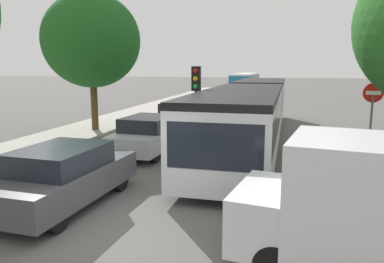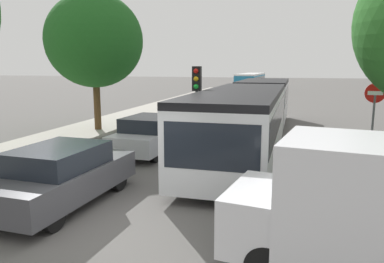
{
  "view_description": "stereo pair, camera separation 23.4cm",
  "coord_description": "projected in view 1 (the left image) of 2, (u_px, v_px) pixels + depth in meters",
  "views": [
    {
      "loc": [
        3.23,
        -6.7,
        3.44
      ],
      "look_at": [
        0.2,
        5.53,
        1.2
      ],
      "focal_mm": 35.0,
      "sensor_mm": 36.0,
      "label": 1
    },
    {
      "loc": [
        3.45,
        -6.64,
        3.44
      ],
      "look_at": [
        0.2,
        5.53,
        1.2
      ],
      "focal_mm": 35.0,
      "sensor_mm": 36.0,
      "label": 2
    }
  ],
  "objects": [
    {
      "name": "kerb_strip_left",
      "position": [
        155.0,
        107.0,
        30.28
      ],
      "size": [
        3.2,
        53.7,
        0.14
      ],
      "primitive_type": "cube",
      "color": "#9E998E",
      "rests_on": "ground"
    },
    {
      "name": "articulated_bus",
      "position": [
        251.0,
        109.0,
        16.85
      ],
      "size": [
        2.82,
        17.39,
        2.58
      ],
      "rotation": [
        0.0,
        0.0,
        -1.58
      ],
      "color": "silver",
      "rests_on": "ground"
    },
    {
      "name": "city_bus_rear",
      "position": [
        245.0,
        81.0,
        49.75
      ],
      "size": [
        2.93,
        11.03,
        2.35
      ],
      "rotation": [
        0.0,
        0.0,
        1.52
      ],
      "color": "teal",
      "rests_on": "ground"
    },
    {
      "name": "queued_car_green",
      "position": [
        181.0,
        116.0,
        19.97
      ],
      "size": [
        2.06,
        4.39,
        1.49
      ],
      "rotation": [
        0.0,
        0.0,
        1.51
      ],
      "color": "#236638",
      "rests_on": "ground"
    },
    {
      "name": "traffic_light",
      "position": [
        196.0,
        91.0,
        13.81
      ],
      "size": [
        0.33,
        0.36,
        3.4
      ],
      "rotation": [
        0.0,
        0.0,
        -1.54
      ],
      "color": "#56595E",
      "rests_on": "ground"
    },
    {
      "name": "tree_left_mid",
      "position": [
        91.0,
        41.0,
        18.67
      ],
      "size": [
        4.86,
        4.86,
        7.01
      ],
      "color": "#51381E",
      "rests_on": "ground"
    },
    {
      "name": "queued_car_white",
      "position": [
        211.0,
        104.0,
        26.29
      ],
      "size": [
        2.12,
        4.5,
        1.53
      ],
      "rotation": [
        0.0,
        0.0,
        1.51
      ],
      "color": "white",
      "rests_on": "ground"
    },
    {
      "name": "queued_car_red",
      "position": [
        233.0,
        92.0,
        37.54
      ],
      "size": [
        2.05,
        4.37,
        1.49
      ],
      "rotation": [
        0.0,
        0.0,
        1.51
      ],
      "color": "#B21E19",
      "rests_on": "ground"
    },
    {
      "name": "queued_car_blue",
      "position": [
        223.0,
        98.0,
        31.36
      ],
      "size": [
        2.01,
        4.27,
        1.45
      ],
      "rotation": [
        0.0,
        0.0,
        1.51
      ],
      "color": "#284799",
      "rests_on": "ground"
    },
    {
      "name": "queued_car_silver",
      "position": [
        150.0,
        134.0,
        14.73
      ],
      "size": [
        2.04,
        4.33,
        1.47
      ],
      "rotation": [
        0.0,
        0.0,
        1.51
      ],
      "color": "#B7BABF",
      "rests_on": "ground"
    },
    {
      "name": "no_entry_sign",
      "position": [
        372.0,
        109.0,
        13.4
      ],
      "size": [
        0.7,
        0.08,
        2.82
      ],
      "rotation": [
        0.0,
        0.0,
        -1.57
      ],
      "color": "#56595E",
      "rests_on": "ground"
    },
    {
      "name": "ground_plane",
      "position": [
        119.0,
        233.0,
        7.77
      ],
      "size": [
        200.0,
        200.0,
        0.0
      ],
      "primitive_type": "plane",
      "color": "#565451"
    },
    {
      "name": "queued_car_graphite",
      "position": [
        64.0,
        176.0,
        9.18
      ],
      "size": [
        2.07,
        4.4,
        1.5
      ],
      "rotation": [
        0.0,
        0.0,
        1.51
      ],
      "color": "#47474C",
      "rests_on": "ground"
    }
  ]
}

